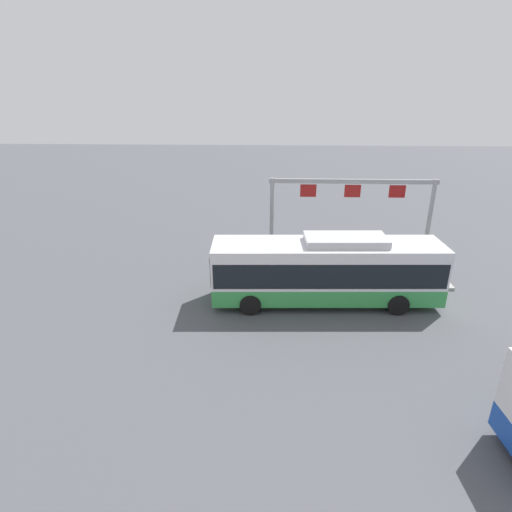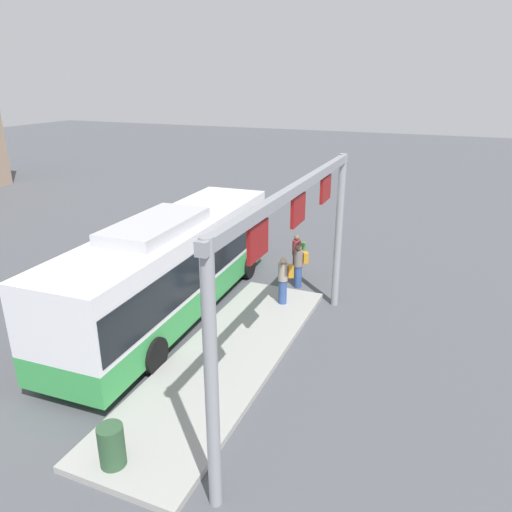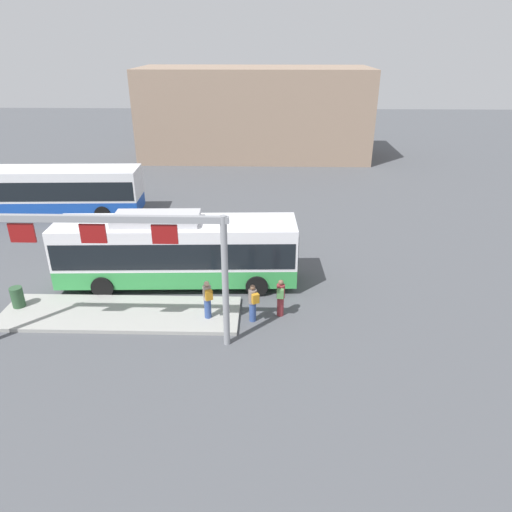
# 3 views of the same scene
# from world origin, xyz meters

# --- Properties ---
(ground_plane) EXTENTS (120.00, 120.00, 0.00)m
(ground_plane) POSITION_xyz_m (0.00, 0.00, 0.00)
(ground_plane) COLOR #4C4F54
(platform_curb) EXTENTS (10.00, 2.80, 0.16)m
(platform_curb) POSITION_xyz_m (-2.00, -2.88, 0.08)
(platform_curb) COLOR #9E9E99
(platform_curb) RESTS_ON ground
(bus_main) EXTENTS (11.03, 3.02, 3.46)m
(bus_main) POSITION_xyz_m (-0.01, -0.00, 1.81)
(bus_main) COLOR green
(bus_main) RESTS_ON ground
(person_boarding) EXTENTS (0.37, 0.55, 1.67)m
(person_boarding) POSITION_xyz_m (4.73, -2.73, 0.89)
(person_boarding) COLOR maroon
(person_boarding) RESTS_ON ground
(person_waiting_near) EXTENTS (0.52, 0.60, 1.67)m
(person_waiting_near) POSITION_xyz_m (3.60, -3.18, 0.89)
(person_waiting_near) COLOR #334C8C
(person_waiting_near) RESTS_ON ground
(person_waiting_mid) EXTENTS (0.50, 0.60, 1.67)m
(person_waiting_mid) POSITION_xyz_m (1.76, -3.22, 1.05)
(person_waiting_mid) COLOR #334C8C
(person_waiting_mid) RESTS_ON platform_curb
(platform_sign_gantry) EXTENTS (9.44, 0.24, 5.20)m
(platform_sign_gantry) POSITION_xyz_m (-1.86, -4.79, 3.76)
(platform_sign_gantry) COLOR gray
(platform_sign_gantry) RESTS_ON ground
(trash_bin) EXTENTS (0.52, 0.52, 0.90)m
(trash_bin) POSITION_xyz_m (-6.46, -2.54, 0.61)
(trash_bin) COLOR #2D5133
(trash_bin) RESTS_ON platform_curb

